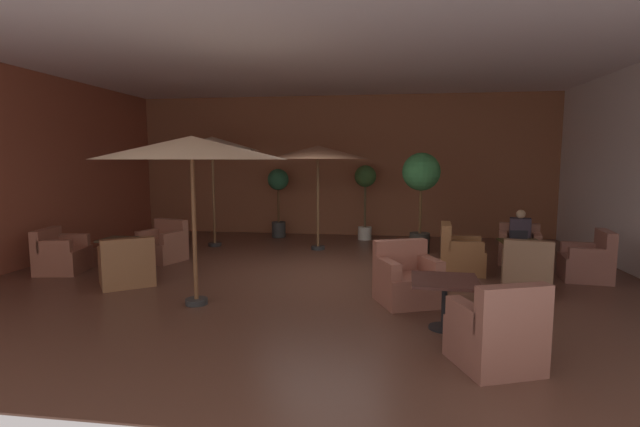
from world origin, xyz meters
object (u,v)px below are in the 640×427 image
Objects in this scene: armchair_front_left_east at (519,249)px; potted_tree_mid_left at (365,188)px; patio_umbrella_tall_red at (318,153)px; potted_tree_left_corner at (421,181)px; armchair_front_left_south at (460,255)px; armchair_front_right_south at (127,267)px; armchair_front_right_east at (61,256)px; patio_umbrella_center_beige at (212,144)px; armchair_front_left_north at (588,262)px; open_laptop at (517,238)px; cafe_table_mid_center at (445,289)px; armchair_front_right_north at (163,246)px; cafe_table_front_right at (119,247)px; potted_tree_mid_right at (278,192)px; patron_blue_shirt at (520,229)px; armchair_front_left_west at (526,272)px; iced_drink_cup at (522,238)px; armchair_mid_center_north at (497,335)px; patio_umbrella_near_wall at (192,148)px; armchair_mid_center_east at (407,280)px; cafe_table_front_left at (522,250)px.

potted_tree_mid_left is (-3.20, 2.39, 1.06)m from armchair_front_left_east.
patio_umbrella_tall_red is 2.40m from potted_tree_left_corner.
armchair_front_left_south is 0.82× the size of armchair_front_right_south.
potted_tree_mid_left is at bearing 130.47° from potted_tree_left_corner.
armchair_front_right_east is 0.36× the size of patio_umbrella_center_beige.
potted_tree_left_corner is at bearing 143.06° from armchair_front_left_north.
open_laptop is (-1.13, 0.21, 0.36)m from armchair_front_left_north.
cafe_table_mid_center is at bearing -102.07° from armchair_front_left_south.
armchair_front_right_north is 0.38× the size of patio_umbrella_center_beige.
patio_umbrella_center_beige is at bearing 73.26° from cafe_table_front_right.
potted_tree_mid_right reaches higher than cafe_table_mid_center.
armchair_front_left_north is 0.37× the size of patio_umbrella_tall_red.
cafe_table_mid_center is 4.34m from patron_blue_shirt.
patio_umbrella_center_beige is 1.35× the size of potted_tree_mid_left.
potted_tree_mid_left is at bearing -1.13° from potted_tree_mid_right.
armchair_front_left_west reaches higher than open_laptop.
iced_drink_cup is (0.23, 1.12, 0.36)m from armchair_front_left_west.
patio_umbrella_center_beige is (-5.46, 1.88, 2.11)m from armchair_front_left_south.
armchair_front_right_north is 3.05× the size of open_laptop.
armchair_front_left_north is 0.48× the size of potted_tree_mid_right.
potted_tree_mid_left reaches higher than cafe_table_front_right.
armchair_front_left_east is at bearing 124.81° from armchair_front_left_north.
patio_umbrella_center_beige is at bearing 178.46° from patio_umbrella_tall_red.
patio_umbrella_center_beige is (0.46, 1.70, 2.13)m from armchair_front_right_north.
patio_umbrella_center_beige is 7.03m from iced_drink_cup.
patron_blue_shirt is 0.94m from iced_drink_cup.
cafe_table_front_right is 6.81m from armchair_mid_center_north.
patron_blue_shirt is at bearing 72.12° from open_laptop.
cafe_table_front_right is 3.29m from patio_umbrella_near_wall.
patio_umbrella_center_beige is 23.83× the size of iced_drink_cup.
armchair_front_right_north reaches higher than armchair_front_right_south.
potted_tree_left_corner is 2.60m from open_laptop.
iced_drink_cup is at bearing -32.60° from potted_tree_mid_right.
armchair_front_left_south is at bearing -38.50° from potted_tree_mid_right.
iced_drink_cup is at bearing 60.05° from cafe_table_mid_center.
armchair_mid_center_east is at bearing -96.85° from potted_tree_left_corner.
patron_blue_shirt is (1.55, 4.91, 0.37)m from armchair_mid_center_north.
armchair_front_left_east is 2.75× the size of open_laptop.
armchair_front_right_south is at bearing -166.18° from iced_drink_cup.
cafe_table_front_right is 0.23× the size of patio_umbrella_near_wall.
potted_tree_mid_right reaches higher than armchair_front_left_east.
cafe_table_front_left and cafe_table_mid_center have the same top height.
patio_umbrella_center_beige is 2.28m from potted_tree_mid_right.
cafe_table_front_right is 0.62× the size of armchair_front_right_north.
armchair_front_left_south is 1.45× the size of cafe_table_front_right.
armchair_front_left_west is 2.07m from armchair_mid_center_east.
patio_umbrella_near_wall reaches higher than potted_tree_left_corner.
open_laptop is at bearing 169.52° from armchair_front_left_north.
armchair_front_right_south is (0.65, -0.84, -0.15)m from cafe_table_front_right.
potted_tree_mid_left reaches higher than armchair_front_left_west.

